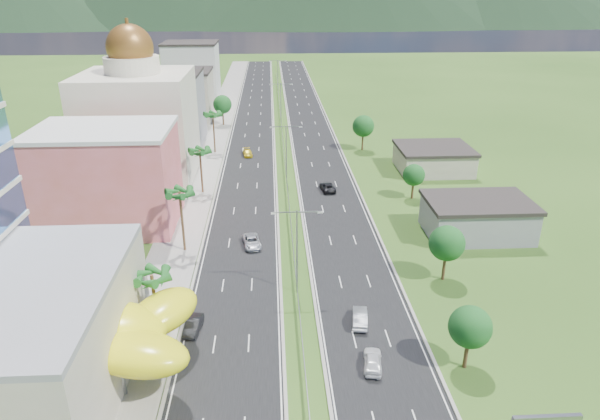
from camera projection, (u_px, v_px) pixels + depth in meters
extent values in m
plane|color=#2D5119|center=(302.00, 341.00, 57.21)|extent=(500.00, 500.00, 0.00)
cube|color=black|center=(253.00, 129.00, 139.44)|extent=(11.00, 260.00, 0.04)
cube|color=black|center=(310.00, 129.00, 140.21)|extent=(11.00, 260.00, 0.04)
cube|color=gray|center=(216.00, 130.00, 138.94)|extent=(7.00, 260.00, 0.12)
cube|color=gray|center=(283.00, 146.00, 123.06)|extent=(0.08, 216.00, 0.28)
cube|color=gray|center=(277.00, 76.00, 216.81)|extent=(0.10, 0.12, 0.70)
cylinder|color=gray|center=(297.00, 252.00, 64.23)|extent=(0.20, 0.20, 11.00)
cube|color=gray|center=(285.00, 212.00, 62.07)|extent=(2.88, 0.12, 0.12)
cube|color=gray|center=(309.00, 212.00, 62.22)|extent=(2.88, 0.12, 0.12)
cube|color=silver|center=(274.00, 213.00, 62.04)|extent=(0.60, 0.25, 0.18)
cube|color=silver|center=(320.00, 212.00, 62.32)|extent=(0.60, 0.25, 0.18)
cylinder|color=gray|center=(286.00, 154.00, 100.95)|extent=(0.20, 0.20, 11.00)
cube|color=gray|center=(278.00, 127.00, 98.79)|extent=(2.88, 0.12, 0.12)
cube|color=gray|center=(294.00, 127.00, 98.94)|extent=(2.88, 0.12, 0.12)
cube|color=silver|center=(271.00, 127.00, 98.76)|extent=(0.60, 0.25, 0.18)
cube|color=silver|center=(301.00, 127.00, 99.04)|extent=(0.60, 0.25, 0.18)
cylinder|color=gray|center=(281.00, 104.00, 142.26)|extent=(0.20, 0.20, 11.00)
cube|color=gray|center=(275.00, 84.00, 140.10)|extent=(2.88, 0.12, 0.12)
cube|color=gray|center=(286.00, 84.00, 140.25)|extent=(2.88, 0.12, 0.12)
cube|color=silver|center=(270.00, 84.00, 140.08)|extent=(0.60, 0.25, 0.18)
cube|color=silver|center=(291.00, 84.00, 140.36)|extent=(0.60, 0.25, 0.18)
cylinder|color=gray|center=(278.00, 77.00, 183.57)|extent=(0.20, 0.20, 11.00)
cube|color=gray|center=(273.00, 61.00, 181.42)|extent=(2.88, 0.12, 0.12)
cube|color=gray|center=(282.00, 61.00, 181.56)|extent=(2.88, 0.12, 0.12)
cube|color=silver|center=(270.00, 61.00, 181.39)|extent=(0.60, 0.25, 0.18)
cube|color=silver|center=(286.00, 61.00, 181.67)|extent=(0.60, 0.25, 0.18)
cylinder|color=gray|center=(64.00, 346.00, 53.35)|extent=(0.50, 0.50, 4.00)
cylinder|color=gray|center=(122.00, 377.00, 49.12)|extent=(0.50, 0.50, 4.00)
cylinder|color=gray|center=(66.00, 402.00, 46.16)|extent=(0.50, 0.50, 4.00)
cylinder|color=gray|center=(155.00, 343.00, 53.82)|extent=(0.50, 0.50, 4.00)
cube|color=#D75E58|center=(108.00, 179.00, 82.20)|extent=(20.00, 15.00, 15.00)
cube|color=beige|center=(139.00, 126.00, 102.33)|extent=(20.00, 20.00, 20.00)
cylinder|color=beige|center=(132.00, 65.00, 97.81)|extent=(10.00, 10.00, 3.00)
sphere|color=brown|center=(130.00, 48.00, 96.63)|extent=(8.40, 8.40, 8.40)
cube|color=gray|center=(168.00, 108.00, 126.12)|extent=(16.00, 15.00, 16.00)
cube|color=#ADA48E|center=(182.00, 96.00, 146.91)|extent=(16.00, 15.00, 13.00)
cube|color=silver|center=(192.00, 74.00, 167.04)|extent=(16.00, 15.00, 18.00)
cube|color=gray|center=(477.00, 219.00, 80.61)|extent=(15.00, 10.00, 5.00)
cube|color=#ADA48E|center=(433.00, 160.00, 108.37)|extent=(14.00, 12.00, 4.40)
cylinder|color=#47301C|center=(155.00, 306.00, 56.77)|extent=(0.36, 0.36, 7.50)
cylinder|color=#47301C|center=(182.00, 222.00, 74.84)|extent=(0.36, 0.36, 9.00)
cylinder|color=#47301C|center=(201.00, 172.00, 96.15)|extent=(0.36, 0.36, 8.00)
cylinder|color=#47301C|center=(214.00, 133.00, 118.95)|extent=(0.36, 0.36, 8.80)
cylinder|color=#47301C|center=(223.00, 116.00, 142.67)|extent=(0.40, 0.40, 4.90)
sphere|color=#1C5A20|center=(222.00, 104.00, 141.43)|extent=(4.90, 4.90, 4.90)
cylinder|color=#47301C|center=(467.00, 350.00, 52.61)|extent=(0.40, 0.40, 4.20)
sphere|color=#1C5A20|center=(470.00, 327.00, 51.55)|extent=(4.20, 4.20, 4.20)
cylinder|color=#47301C|center=(444.00, 264.00, 68.30)|extent=(0.40, 0.40, 4.55)
sphere|color=#1C5A20|center=(447.00, 243.00, 67.15)|extent=(4.55, 4.55, 4.55)
cylinder|color=#47301C|center=(413.00, 188.00, 94.30)|extent=(0.40, 0.40, 3.85)
sphere|color=#1C5A20|center=(414.00, 175.00, 93.33)|extent=(3.85, 3.85, 3.85)
cylinder|color=#47301C|center=(363.00, 140.00, 121.43)|extent=(0.40, 0.40, 4.90)
sphere|color=#1C5A20|center=(363.00, 126.00, 120.19)|extent=(4.90, 4.90, 4.90)
imported|color=black|center=(193.00, 325.00, 58.66)|extent=(1.99, 4.33, 1.37)
imported|color=#AEAFB6|center=(252.00, 242.00, 77.56)|extent=(3.11, 5.35, 1.40)
imported|color=gold|center=(248.00, 153.00, 117.97)|extent=(2.51, 4.80, 1.33)
imported|color=white|center=(373.00, 361.00, 53.12)|extent=(2.41, 4.59, 1.49)
imported|color=#B0B2B8|center=(360.00, 317.00, 59.96)|extent=(2.24, 4.75, 1.50)
imported|color=black|center=(328.00, 187.00, 98.27)|extent=(2.91, 5.23, 1.39)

